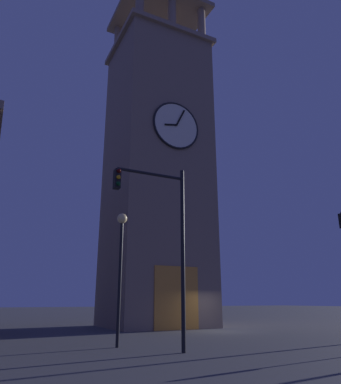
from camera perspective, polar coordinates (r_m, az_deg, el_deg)
name	(u,v)px	position (r m, az deg, el deg)	size (l,w,h in m)	color
ground_plane	(219,331)	(23.91, 7.69, -20.94)	(200.00, 200.00, 0.00)	#424247
clocktower	(157,167)	(29.40, -2.18, 3.89)	(7.69, 7.34, 29.62)	gray
traffic_signal_mid	(164,227)	(13.88, -1.03, -5.53)	(2.96, 0.41, 6.92)	black
street_lamp	(121,252)	(15.81, -7.84, -9.37)	(0.44, 0.44, 5.47)	black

